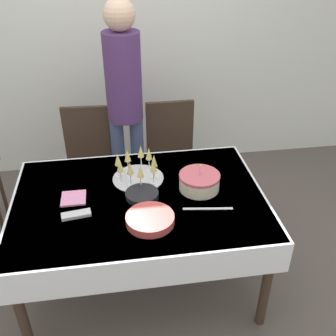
{
  "coord_description": "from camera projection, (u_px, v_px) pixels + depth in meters",
  "views": [
    {
      "loc": [
        -0.11,
        -1.97,
        2.2
      ],
      "look_at": [
        0.2,
        0.12,
        0.85
      ],
      "focal_mm": 42.0,
      "sensor_mm": 36.0,
      "label": 1
    }
  ],
  "objects": [
    {
      "name": "ground_plane",
      "position": [
        143.0,
        279.0,
        2.84
      ],
      "size": [
        12.0,
        12.0,
        0.0
      ],
      "primitive_type": "plane",
      "color": "#564C47"
    },
    {
      "name": "person_standing",
      "position": [
        124.0,
        92.0,
        3.03
      ],
      "size": [
        0.28,
        0.28,
        1.75
      ],
      "color": "#3F4C72",
      "rests_on": "ground_plane"
    },
    {
      "name": "birthday_cake",
      "position": [
        199.0,
        182.0,
        2.49
      ],
      "size": [
        0.26,
        0.26,
        0.18
      ],
      "color": "beige",
      "rests_on": "dining_table"
    },
    {
      "name": "plate_stack_dessert",
      "position": [
        142.0,
        195.0,
        2.44
      ],
      "size": [
        0.21,
        0.21,
        0.03
      ],
      "color": "black",
      "rests_on": "dining_table"
    },
    {
      "name": "cake_knife",
      "position": [
        208.0,
        209.0,
        2.34
      ],
      "size": [
        0.3,
        0.06,
        0.0
      ],
      "color": "silver",
      "rests_on": "dining_table"
    },
    {
      "name": "dining_table",
      "position": [
        140.0,
        210.0,
        2.5
      ],
      "size": [
        1.57,
        1.08,
        0.73
      ],
      "color": "white",
      "rests_on": "ground_plane"
    },
    {
      "name": "napkin_pile",
      "position": [
        74.0,
        198.0,
        2.43
      ],
      "size": [
        0.15,
        0.15,
        0.01
      ],
      "color": "pink",
      "rests_on": "dining_table"
    },
    {
      "name": "fork_pile",
      "position": [
        76.0,
        215.0,
        2.28
      ],
      "size": [
        0.18,
        0.08,
        0.02
      ],
      "color": "silver",
      "rests_on": "dining_table"
    },
    {
      "name": "plate_stack_main",
      "position": [
        150.0,
        219.0,
        2.23
      ],
      "size": [
        0.28,
        0.28,
        0.05
      ],
      "color": "#CC4C47",
      "rests_on": "dining_table"
    },
    {
      "name": "dining_chair_far_right",
      "position": [
        172.0,
        154.0,
        3.32
      ],
      "size": [
        0.43,
        0.43,
        0.95
      ],
      "color": "#38281E",
      "rests_on": "ground_plane"
    },
    {
      "name": "dining_chair_far_left",
      "position": [
        90.0,
        160.0,
        3.24
      ],
      "size": [
        0.45,
        0.45,
        0.95
      ],
      "color": "#38281E",
      "rests_on": "ground_plane"
    },
    {
      "name": "champagne_tray",
      "position": [
        137.0,
        167.0,
        2.57
      ],
      "size": [
        0.34,
        0.34,
        0.18
      ],
      "color": "silver",
      "rests_on": "dining_table"
    },
    {
      "name": "wall_back",
      "position": [
        120.0,
        31.0,
        3.51
      ],
      "size": [
        8.0,
        0.05,
        2.7
      ],
      "color": "silver",
      "rests_on": "ground_plane"
    }
  ]
}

